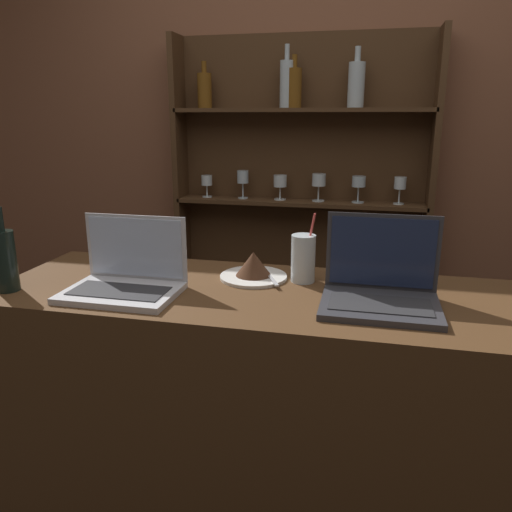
{
  "coord_description": "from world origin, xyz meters",
  "views": [
    {
      "loc": [
        0.24,
        -1.09,
        1.47
      ],
      "look_at": [
        -0.08,
        0.31,
        1.06
      ],
      "focal_mm": 35.0,
      "sensor_mm": 36.0,
      "label": 1
    }
  ],
  "objects_px": {
    "laptop_far": "(381,286)",
    "cake_plate": "(254,268)",
    "water_glass": "(303,258)",
    "laptop_near": "(126,277)",
    "wine_bottle_dark": "(5,259)"
  },
  "relations": [
    {
      "from": "laptop_near",
      "to": "water_glass",
      "type": "height_order",
      "value": "water_glass"
    },
    {
      "from": "cake_plate",
      "to": "wine_bottle_dark",
      "type": "distance_m",
      "value": 0.75
    },
    {
      "from": "laptop_near",
      "to": "cake_plate",
      "type": "distance_m",
      "value": 0.4
    },
    {
      "from": "laptop_far",
      "to": "cake_plate",
      "type": "relative_size",
      "value": 1.47
    },
    {
      "from": "laptop_far",
      "to": "water_glass",
      "type": "height_order",
      "value": "laptop_far"
    },
    {
      "from": "laptop_far",
      "to": "water_glass",
      "type": "distance_m",
      "value": 0.28
    },
    {
      "from": "laptop_far",
      "to": "cake_plate",
      "type": "height_order",
      "value": "laptop_far"
    },
    {
      "from": "water_glass",
      "to": "wine_bottle_dark",
      "type": "relative_size",
      "value": 0.87
    },
    {
      "from": "cake_plate",
      "to": "water_glass",
      "type": "relative_size",
      "value": 0.98
    },
    {
      "from": "laptop_near",
      "to": "wine_bottle_dark",
      "type": "distance_m",
      "value": 0.36
    },
    {
      "from": "laptop_near",
      "to": "laptop_far",
      "type": "relative_size",
      "value": 1.03
    },
    {
      "from": "laptop_near",
      "to": "water_glass",
      "type": "xyz_separation_m",
      "value": [
        0.5,
        0.21,
        0.03
      ]
    },
    {
      "from": "cake_plate",
      "to": "water_glass",
      "type": "xyz_separation_m",
      "value": [
        0.16,
        0.01,
        0.04
      ]
    },
    {
      "from": "laptop_near",
      "to": "wine_bottle_dark",
      "type": "relative_size",
      "value": 1.29
    },
    {
      "from": "cake_plate",
      "to": "wine_bottle_dark",
      "type": "bearing_deg",
      "value": -158.12
    }
  ]
}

